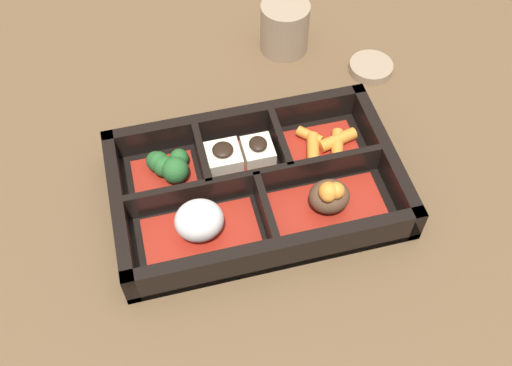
{
  "coord_description": "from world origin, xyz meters",
  "views": [
    {
      "loc": [
        0.1,
        0.38,
        0.57
      ],
      "look_at": [
        0.0,
        0.0,
        0.03
      ],
      "focal_mm": 42.0,
      "sensor_mm": 36.0,
      "label": 1
    }
  ],
  "objects": [
    {
      "name": "bento_rim",
      "position": [
        0.0,
        -0.0,
        0.02
      ],
      "size": [
        0.32,
        0.2,
        0.05
      ],
      "color": "black",
      "rests_on": "ground_plane"
    },
    {
      "name": "bowl_stew",
      "position": [
        -0.07,
        0.04,
        0.03
      ],
      "size": [
        0.12,
        0.06,
        0.05
      ],
      "color": "maroon",
      "rests_on": "bento_base"
    },
    {
      "name": "ground_plane",
      "position": [
        0.0,
        0.0,
        0.0
      ],
      "size": [
        3.0,
        3.0,
        0.0
      ],
      "primitive_type": "plane",
      "color": "brown"
    },
    {
      "name": "tea_cup",
      "position": [
        -0.1,
        -0.24,
        0.04
      ],
      "size": [
        0.07,
        0.07,
        0.07
      ],
      "color": "gray",
      "rests_on": "ground_plane"
    },
    {
      "name": "sauce_dish",
      "position": [
        -0.2,
        -0.16,
        0.01
      ],
      "size": [
        0.06,
        0.06,
        0.01
      ],
      "color": "gray",
      "rests_on": "ground_plane"
    },
    {
      "name": "bowl_carrots",
      "position": [
        -0.09,
        -0.04,
        0.02
      ],
      "size": [
        0.08,
        0.07,
        0.02
      ],
      "color": "maroon",
      "rests_on": "bento_base"
    },
    {
      "name": "bowl_greens",
      "position": [
        0.09,
        -0.05,
        0.02
      ],
      "size": [
        0.07,
        0.06,
        0.04
      ],
      "color": "maroon",
      "rests_on": "bento_base"
    },
    {
      "name": "bowl_rice",
      "position": [
        0.07,
        0.04,
        0.03
      ],
      "size": [
        0.12,
        0.06,
        0.05
      ],
      "color": "maroon",
      "rests_on": "bento_base"
    },
    {
      "name": "bowl_tofu",
      "position": [
        0.01,
        -0.04,
        0.02
      ],
      "size": [
        0.08,
        0.06,
        0.04
      ],
      "color": "maroon",
      "rests_on": "bento_base"
    },
    {
      "name": "bento_base",
      "position": [
        0.0,
        0.0,
        0.01
      ],
      "size": [
        0.32,
        0.2,
        0.01
      ],
      "color": "black",
      "rests_on": "ground_plane"
    }
  ]
}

